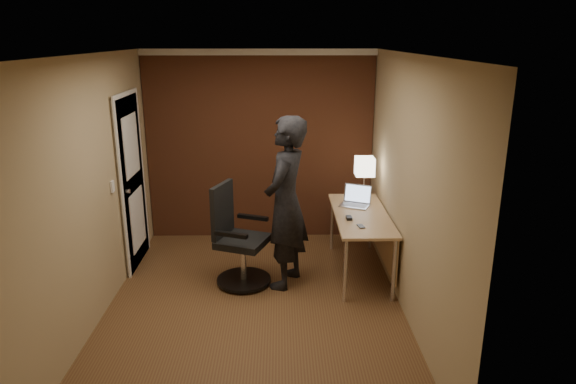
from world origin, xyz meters
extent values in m
plane|color=brown|center=(0.00, 0.00, 0.00)|extent=(4.00, 4.00, 0.00)
plane|color=white|center=(0.00, 0.00, 2.50)|extent=(4.00, 4.00, 0.00)
plane|color=tan|center=(0.00, 2.00, 1.25)|extent=(3.00, 0.00, 3.00)
plane|color=tan|center=(0.00, -2.00, 1.25)|extent=(3.00, 0.00, 3.00)
plane|color=tan|center=(-1.50, 0.00, 1.25)|extent=(0.00, 4.00, 4.00)
plane|color=tan|center=(1.50, 0.00, 1.25)|extent=(0.00, 4.00, 4.00)
cube|color=brown|center=(0.00, 1.97, 1.25)|extent=(2.98, 0.06, 2.50)
cube|color=silver|center=(0.00, 1.96, 2.46)|extent=(3.00, 0.08, 0.08)
cube|color=silver|center=(0.00, -1.96, 2.46)|extent=(3.00, 0.08, 0.08)
cube|color=silver|center=(-1.46, 0.00, 2.46)|extent=(0.08, 4.00, 0.08)
cube|color=silver|center=(1.46, 0.00, 2.46)|extent=(0.08, 4.00, 0.08)
cube|color=silver|center=(-1.48, 1.10, 1.00)|extent=(0.05, 0.82, 2.02)
cube|color=silver|center=(-1.46, 1.10, 1.00)|extent=(0.02, 0.92, 2.12)
cylinder|color=silver|center=(-1.43, 0.77, 1.00)|extent=(0.05, 0.05, 0.05)
cube|color=silver|center=(-1.49, 0.45, 1.15)|extent=(0.02, 0.08, 0.12)
cube|color=#D9B47D|center=(1.18, 0.76, 0.71)|extent=(0.60, 1.50, 0.03)
cube|color=#D9B47D|center=(1.46, 0.76, 0.43)|extent=(0.02, 1.38, 0.54)
cylinder|color=silver|center=(0.93, 0.07, 0.35)|extent=(0.04, 0.04, 0.70)
cylinder|color=silver|center=(0.93, 1.45, 0.35)|extent=(0.04, 0.04, 0.70)
cylinder|color=silver|center=(1.43, 0.07, 0.35)|extent=(0.04, 0.04, 0.70)
cylinder|color=silver|center=(1.43, 1.45, 0.35)|extent=(0.04, 0.04, 0.70)
cube|color=silver|center=(1.28, 1.24, 0.74)|extent=(0.11, 0.11, 0.01)
cylinder|color=silver|center=(1.28, 1.24, 0.90)|extent=(0.01, 0.01, 0.30)
cube|color=white|center=(1.28, 1.24, 1.16)|extent=(0.22, 0.22, 0.22)
cube|color=silver|center=(1.14, 1.01, 0.74)|extent=(0.40, 0.35, 0.01)
cube|color=silver|center=(1.19, 1.12, 0.85)|extent=(0.32, 0.19, 0.22)
cube|color=#B2CCF2|center=(1.19, 1.11, 0.85)|extent=(0.29, 0.16, 0.19)
cube|color=gray|center=(1.14, 1.00, 0.75)|extent=(0.31, 0.23, 0.00)
cube|color=black|center=(1.02, 0.56, 0.75)|extent=(0.06, 0.10, 0.03)
cube|color=black|center=(1.12, 0.33, 0.73)|extent=(0.08, 0.12, 0.01)
cylinder|color=black|center=(-0.14, 0.50, 0.04)|extent=(0.60, 0.60, 0.03)
cylinder|color=silver|center=(-0.14, 0.50, 0.27)|extent=(0.06, 0.06, 0.45)
cube|color=black|center=(-0.14, 0.50, 0.51)|extent=(0.64, 0.64, 0.08)
cube|color=black|center=(-0.37, 0.58, 0.84)|extent=(0.21, 0.44, 0.59)
cube|color=black|center=(-0.05, 0.76, 0.69)|extent=(0.36, 0.18, 0.04)
cube|color=black|center=(-0.24, 0.23, 0.69)|extent=(0.36, 0.18, 0.04)
imported|color=black|center=(0.33, 0.50, 0.94)|extent=(0.66, 0.80, 1.88)
camera|label=1|loc=(0.26, -4.71, 2.66)|focal=32.00mm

